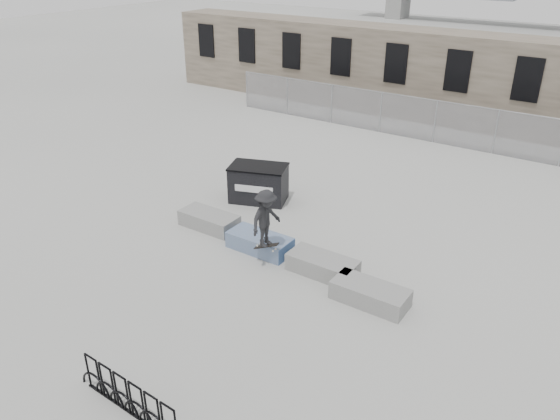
{
  "coord_description": "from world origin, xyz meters",
  "views": [
    {
      "loc": [
        7.79,
        -11.89,
        8.56
      ],
      "look_at": [
        -0.44,
        0.26,
        1.3
      ],
      "focal_mm": 35.0,
      "sensor_mm": 36.0,
      "label": 1
    }
  ],
  "objects_px": {
    "planter_far_left": "(209,220)",
    "planter_center_left": "(260,242)",
    "bike_rack": "(129,398)",
    "dumpster": "(258,183)",
    "planter_offset": "(370,293)",
    "planter_center_right": "(322,265)",
    "skateboarder": "(266,219)"
  },
  "relations": [
    {
      "from": "dumpster",
      "to": "planter_offset",
      "type": "bearing_deg",
      "value": -49.67
    },
    {
      "from": "dumpster",
      "to": "skateboarder",
      "type": "xyz_separation_m",
      "value": [
        2.79,
        -3.43,
        0.82
      ]
    },
    {
      "from": "planter_far_left",
      "to": "skateboarder",
      "type": "height_order",
      "value": "skateboarder"
    },
    {
      "from": "dumpster",
      "to": "planter_center_left",
      "type": "bearing_deg",
      "value": -73.48
    },
    {
      "from": "planter_offset",
      "to": "dumpster",
      "type": "distance_m",
      "value": 7.08
    },
    {
      "from": "planter_center_right",
      "to": "skateboarder",
      "type": "bearing_deg",
      "value": -163.57
    },
    {
      "from": "planter_far_left",
      "to": "planter_center_left",
      "type": "distance_m",
      "value": 2.28
    },
    {
      "from": "bike_rack",
      "to": "skateboarder",
      "type": "bearing_deg",
      "value": 99.72
    },
    {
      "from": "dumpster",
      "to": "bike_rack",
      "type": "bearing_deg",
      "value": -88.32
    },
    {
      "from": "planter_center_left",
      "to": "planter_center_right",
      "type": "bearing_deg",
      "value": -1.29
    },
    {
      "from": "dumpster",
      "to": "bike_rack",
      "type": "distance_m",
      "value": 10.37
    },
    {
      "from": "planter_far_left",
      "to": "planter_center_left",
      "type": "xyz_separation_m",
      "value": [
        2.27,
        -0.27,
        0.0
      ]
    },
    {
      "from": "planter_far_left",
      "to": "dumpster",
      "type": "distance_m",
      "value": 2.67
    },
    {
      "from": "planter_center_right",
      "to": "bike_rack",
      "type": "xyz_separation_m",
      "value": [
        -0.56,
        -6.67,
        0.16
      ]
    },
    {
      "from": "planter_center_right",
      "to": "bike_rack",
      "type": "bearing_deg",
      "value": -94.77
    },
    {
      "from": "bike_rack",
      "to": "planter_far_left",
      "type": "bearing_deg",
      "value": 119.51
    },
    {
      "from": "dumpster",
      "to": "bike_rack",
      "type": "height_order",
      "value": "dumpster"
    },
    {
      "from": "planter_center_left",
      "to": "dumpster",
      "type": "xyz_separation_m",
      "value": [
        -2.16,
        2.91,
        0.4
      ]
    },
    {
      "from": "planter_center_right",
      "to": "dumpster",
      "type": "bearing_deg",
      "value": 146.13
    },
    {
      "from": "planter_center_right",
      "to": "dumpster",
      "type": "height_order",
      "value": "dumpster"
    },
    {
      "from": "planter_offset",
      "to": "dumpster",
      "type": "bearing_deg",
      "value": 150.45
    },
    {
      "from": "planter_center_right",
      "to": "bike_rack",
      "type": "height_order",
      "value": "bike_rack"
    },
    {
      "from": "planter_center_left",
      "to": "skateboarder",
      "type": "height_order",
      "value": "skateboarder"
    },
    {
      "from": "planter_far_left",
      "to": "bike_rack",
      "type": "bearing_deg",
      "value": -60.49
    },
    {
      "from": "planter_far_left",
      "to": "bike_rack",
      "type": "xyz_separation_m",
      "value": [
        3.95,
        -6.98,
        0.16
      ]
    },
    {
      "from": "bike_rack",
      "to": "planter_center_right",
      "type": "bearing_deg",
      "value": 85.23
    },
    {
      "from": "planter_center_left",
      "to": "planter_offset",
      "type": "height_order",
      "value": "same"
    },
    {
      "from": "planter_far_left",
      "to": "skateboarder",
      "type": "relative_size",
      "value": 1.04
    },
    {
      "from": "planter_center_left",
      "to": "bike_rack",
      "type": "relative_size",
      "value": 0.64
    },
    {
      "from": "dumpster",
      "to": "skateboarder",
      "type": "height_order",
      "value": "skateboarder"
    },
    {
      "from": "planter_center_left",
      "to": "bike_rack",
      "type": "distance_m",
      "value": 6.93
    },
    {
      "from": "planter_center_left",
      "to": "bike_rack",
      "type": "height_order",
      "value": "bike_rack"
    }
  ]
}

